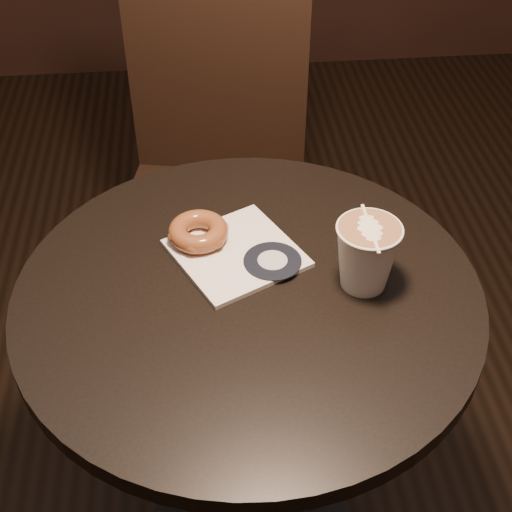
% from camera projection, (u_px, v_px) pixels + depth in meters
% --- Properties ---
extents(cafe_table, '(0.70, 0.70, 0.75)m').
position_uv_depth(cafe_table, '(249.00, 374.00, 1.19)').
color(cafe_table, black).
rests_on(cafe_table, ground).
extents(chair, '(0.48, 0.48, 1.04)m').
position_uv_depth(chair, '(215.00, 152.00, 1.65)').
color(chair, black).
rests_on(chair, ground).
extents(pastry_bag, '(0.24, 0.24, 0.01)m').
position_uv_depth(pastry_bag, '(236.00, 253.00, 1.11)').
color(pastry_bag, white).
rests_on(pastry_bag, cafe_table).
extents(doughnut, '(0.10, 0.10, 0.03)m').
position_uv_depth(doughnut, '(198.00, 231.00, 1.12)').
color(doughnut, brown).
rests_on(doughnut, pastry_bag).
extents(latte_cup, '(0.10, 0.10, 0.11)m').
position_uv_depth(latte_cup, '(366.00, 256.00, 1.03)').
color(latte_cup, white).
rests_on(latte_cup, cafe_table).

